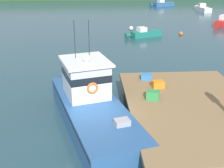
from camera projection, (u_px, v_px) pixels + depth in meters
ground_plane at (90, 131)px, 13.50m from camera, size 200.00×200.00×0.00m
dock at (193, 107)px, 13.40m from camera, size 6.00×9.00×1.20m
main_fishing_boat at (90, 103)px, 13.89m from camera, size 4.64×9.92×4.80m
crate_stack_mid_dock at (146, 77)px, 16.28m from camera, size 0.66×0.53×0.34m
crate_single_far at (158, 84)px, 15.18m from camera, size 0.65×0.51×0.37m
crate_stack_near_edge at (153, 95)px, 13.78m from camera, size 0.70×0.59×0.44m
moored_boat_outer_mooring at (162, 4)px, 57.52m from camera, size 5.21×2.74×1.32m
moored_boat_off_the_point at (144, 33)px, 31.78m from camera, size 4.32×2.40×1.10m
moored_boat_mid_harbor at (202, 8)px, 50.84m from camera, size 1.53×5.18×1.31m
mooring_buoy_outer at (131, 28)px, 35.23m from camera, size 0.50×0.50×0.50m
mooring_buoy_spare_mooring at (181, 33)px, 32.60m from camera, size 0.42×0.42×0.42m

